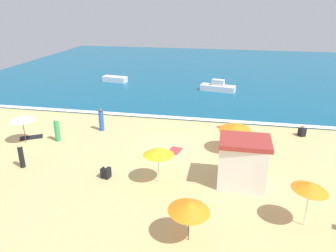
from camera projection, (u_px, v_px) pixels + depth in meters
name	position (u px, v px, depth m)	size (l,w,h in m)	color
ground_plane	(171.00, 149.00, 23.16)	(60.00, 60.00, 0.00)	#D8B775
ocean_water	(206.00, 70.00, 48.74)	(60.00, 44.00, 0.10)	#0F567A
wave_breaker_foam	(184.00, 118.00, 28.88)	(57.00, 0.70, 0.01)	white
lifeguard_cabana	(243.00, 162.00, 18.28)	(2.78, 2.31, 2.80)	white
beach_umbrella_0	(235.00, 128.00, 22.16)	(2.81, 2.83, 2.09)	#4C3823
beach_umbrella_1	(22.00, 118.00, 23.53)	(2.05, 2.07, 2.16)	#4C3823
beach_umbrella_3	(158.00, 151.00, 18.32)	(2.46, 2.46, 2.21)	silver
beach_umbrella_4	(310.00, 187.00, 14.61)	(1.72, 1.70, 2.35)	silver
beach_umbrella_5	(189.00, 207.00, 13.79)	(2.57, 2.57, 2.04)	#4C3823
beachgoer_0	(302.00, 132.00, 25.28)	(0.62, 0.62, 0.85)	black
beachgoer_2	(57.00, 131.00, 24.22)	(0.41, 0.41, 1.78)	green
beachgoer_3	(21.00, 157.00, 20.42)	(0.42, 0.42, 1.57)	black
beachgoer_4	(106.00, 172.00, 19.35)	(0.57, 0.57, 0.84)	black
beachgoer_5	(101.00, 120.00, 26.18)	(0.54, 0.54, 1.85)	blue
beach_towel_0	(175.00, 151.00, 22.91)	(1.06, 1.39, 0.01)	red
beach_towel_1	(31.00, 137.00, 25.10)	(1.88, 1.62, 0.01)	black
beach_towel_3	(224.00, 129.00, 26.66)	(1.43, 1.76, 0.01)	red
small_boat_0	(115.00, 79.00, 41.52)	(3.23, 1.60, 0.68)	white
small_boat_1	(218.00, 87.00, 37.32)	(4.08, 2.00, 1.32)	white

